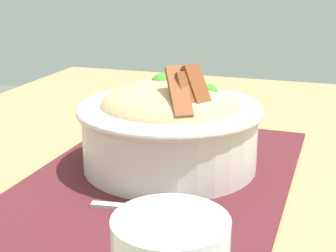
{
  "coord_description": "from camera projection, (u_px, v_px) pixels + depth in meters",
  "views": [
    {
      "loc": [
        0.5,
        0.18,
        0.95
      ],
      "look_at": [
        -0.05,
        -0.0,
        0.77
      ],
      "focal_mm": 54.87,
      "sensor_mm": 36.0,
      "label": 1
    }
  ],
  "objects": [
    {
      "name": "placemat",
      "position": [
        159.0,
        180.0,
        0.58
      ],
      "size": [
        0.46,
        0.29,
        0.0
      ],
      "primitive_type": "cube",
      "rotation": [
        0.0,
        0.0,
        -0.01
      ],
      "color": "#47191E",
      "rests_on": "table"
    },
    {
      "name": "fork",
      "position": [
        163.0,
        210.0,
        0.5
      ],
      "size": [
        0.03,
        0.13,
        0.0
      ],
      "color": "#BEBEBE",
      "rests_on": "placemat"
    },
    {
      "name": "bowl",
      "position": [
        168.0,
        124.0,
        0.61
      ],
      "size": [
        0.22,
        0.22,
        0.13
      ],
      "color": "silver",
      "rests_on": "placemat"
    },
    {
      "name": "table",
      "position": [
        158.0,
        238.0,
        0.6
      ],
      "size": [
        1.17,
        0.85,
        0.72
      ],
      "color": "#99754C",
      "rests_on": "ground_plane"
    }
  ]
}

